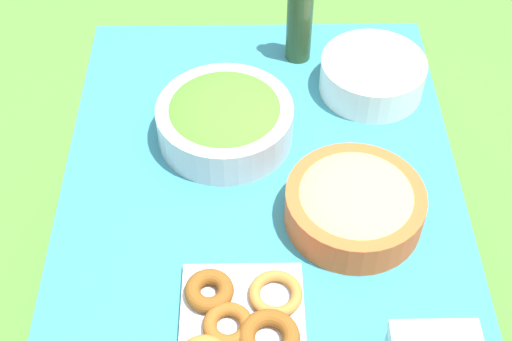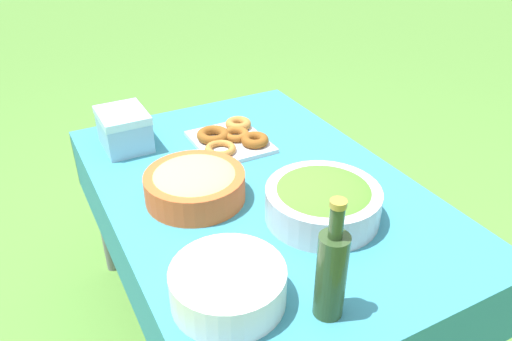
{
  "view_description": "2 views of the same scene",
  "coord_description": "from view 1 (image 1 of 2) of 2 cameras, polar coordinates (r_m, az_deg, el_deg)",
  "views": [
    {
      "loc": [
        -1.03,
        0.03,
        1.99
      ],
      "look_at": [
        0.07,
        0.01,
        0.75
      ],
      "focal_mm": 50.0,
      "sensor_mm": 36.0,
      "label": 1
    },
    {
      "loc": [
        1.22,
        -0.65,
        1.59
      ],
      "look_at": [
        0.04,
        -0.03,
        0.78
      ],
      "focal_mm": 35.0,
      "sensor_mm": 36.0,
      "label": 2
    }
  ],
  "objects": [
    {
      "name": "picnic_table",
      "position": [
        1.73,
        0.46,
        -4.9
      ],
      "size": [
        1.41,
        0.96,
        0.69
      ],
      "color": "teal",
      "rests_on": "ground_plane"
    },
    {
      "name": "salad_bowl",
      "position": [
        1.78,
        -2.5,
        4.16
      ],
      "size": [
        0.34,
        0.34,
        0.12
      ],
      "color": "silver",
      "rests_on": "picnic_table"
    },
    {
      "name": "pasta_bowl",
      "position": [
        1.62,
        7.91,
        -2.61
      ],
      "size": [
        0.31,
        0.31,
        0.11
      ],
      "color": "#E05B28",
      "rests_on": "picnic_table"
    },
    {
      "name": "donut_platter",
      "position": [
        1.47,
        -1.22,
        -12.21
      ],
      "size": [
        0.3,
        0.28,
        0.05
      ],
      "color": "silver",
      "rests_on": "picnic_table"
    },
    {
      "name": "plate_stack",
      "position": [
        1.94,
        9.28,
        7.52
      ],
      "size": [
        0.28,
        0.28,
        0.1
      ],
      "color": "white",
      "rests_on": "picnic_table"
    },
    {
      "name": "olive_oil_bottle",
      "position": [
        1.98,
        3.5,
        11.93
      ],
      "size": [
        0.07,
        0.07,
        0.32
      ],
      "color": "#2D4723",
      "rests_on": "picnic_table"
    }
  ]
}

